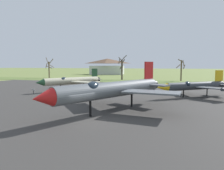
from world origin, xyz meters
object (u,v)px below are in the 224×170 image
at_px(info_placard_front_left, 33,91).
at_px(jet_fighter_front_right, 194,86).
at_px(jet_fighter_front_left, 72,81).
at_px(visitor_building, 107,67).
at_px(jet_fighter_rear_center, 112,89).

xyz_separation_m(info_placard_front_left, jet_fighter_front_right, (25.95, 5.41, 1.21)).
bearing_deg(info_placard_front_left, jet_fighter_front_left, 61.75).
bearing_deg(jet_fighter_front_left, visitor_building, 104.18).
relative_size(jet_fighter_front_left, info_placard_front_left, 13.33).
bearing_deg(jet_fighter_front_left, info_placard_front_left, -118.25).
height_order(jet_fighter_front_left, jet_fighter_rear_center, jet_fighter_rear_center).
height_order(jet_fighter_front_right, visitor_building, visitor_building).
xyz_separation_m(jet_fighter_rear_center, visitor_building, (-31.52, 87.00, 1.78)).
height_order(info_placard_front_left, jet_fighter_front_right, jet_fighter_front_right).
height_order(jet_fighter_front_left, info_placard_front_left, jet_fighter_front_left).
relative_size(info_placard_front_left, jet_fighter_rear_center, 0.06).
distance_m(info_placard_front_left, jet_fighter_front_right, 26.54).
bearing_deg(info_placard_front_left, jet_fighter_front_right, 11.78).
relative_size(jet_fighter_front_left, jet_fighter_front_right, 1.11).
bearing_deg(jet_fighter_front_right, jet_fighter_front_left, 176.53).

